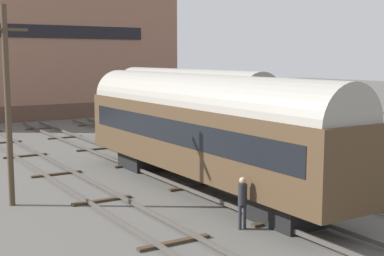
{
  "coord_description": "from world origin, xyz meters",
  "views": [
    {
      "loc": [
        -12.81,
        -17.34,
        5.97
      ],
      "look_at": [
        2.26,
        6.77,
        2.2
      ],
      "focal_mm": 50.0,
      "sensor_mm": 36.0,
      "label": 1
    }
  ],
  "objects": [
    {
      "name": "warehouse_building",
      "position": [
        2.04,
        37.97,
        7.61
      ],
      "size": [
        29.14,
        10.57,
        15.22
      ],
      "color": "brown",
      "rests_on": "ground"
    },
    {
      "name": "utility_pole",
      "position": [
        -7.82,
        4.44,
        4.17
      ],
      "size": [
        1.8,
        0.24,
        8.01
      ],
      "color": "#473828",
      "rests_on": "ground"
    },
    {
      "name": "station_platform",
      "position": [
        7.35,
        2.34,
        0.99
      ],
      "size": [
        3.03,
        13.25,
        1.07
      ],
      "color": "brown",
      "rests_on": "ground"
    },
    {
      "name": "train_car_green",
      "position": [
        4.52,
        11.05,
        2.99
      ],
      "size": [
        2.96,
        15.09,
        5.26
      ],
      "color": "black",
      "rests_on": "ground"
    },
    {
      "name": "person_worker",
      "position": [
        -1.75,
        -2.95,
        1.13
      ],
      "size": [
        0.32,
        0.32,
        1.86
      ],
      "color": "#282833",
      "rests_on": "ground"
    },
    {
      "name": "track_left",
      "position": [
        -4.52,
        0.0,
        0.14
      ],
      "size": [
        2.6,
        60.0,
        0.26
      ],
      "color": "#4C4742",
      "rests_on": "ground"
    },
    {
      "name": "ground_plane",
      "position": [
        0.0,
        0.0,
        0.0
      ],
      "size": [
        200.0,
        200.0,
        0.0
      ],
      "primitive_type": "plane",
      "color": "#56544F"
    },
    {
      "name": "track_right",
      "position": [
        4.52,
        0.0,
        0.14
      ],
      "size": [
        2.6,
        60.0,
        0.26
      ],
      "color": "#4C4742",
      "rests_on": "ground"
    },
    {
      "name": "train_car_brown",
      "position": [
        0.0,
        2.48,
        3.0
      ],
      "size": [
        2.91,
        17.76,
        5.24
      ],
      "color": "black",
      "rests_on": "ground"
    },
    {
      "name": "bench",
      "position": [
        7.73,
        1.05,
        1.56
      ],
      "size": [
        1.4,
        0.4,
        0.91
      ],
      "color": "#2D4C33",
      "rests_on": "station_platform"
    },
    {
      "name": "track_middle",
      "position": [
        0.0,
        0.0,
        0.14
      ],
      "size": [
        2.6,
        60.0,
        0.26
      ],
      "color": "#4C4742",
      "rests_on": "ground"
    }
  ]
}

